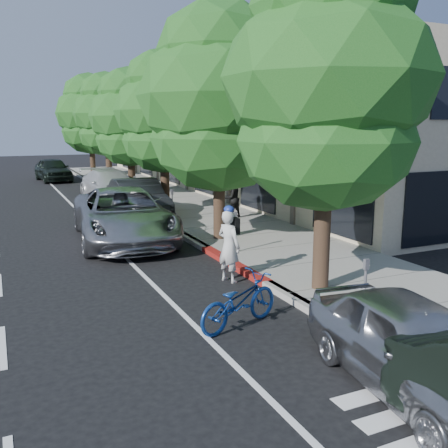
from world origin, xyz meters
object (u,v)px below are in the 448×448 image
street_tree_3 (130,118)px  dark_suv_far (53,169)px  street_tree_2 (163,113)px  dark_sedan (138,199)px  street_tree_0 (328,84)px  pedestrian (232,198)px  silver_suv (123,215)px  near_car_a (414,347)px  street_tree_5 (90,115)px  bicycle (239,301)px  cyclist (229,246)px  street_tree_4 (107,115)px  white_pickup (111,186)px  street_tree_1 (219,100)px

street_tree_3 → dark_suv_far: bearing=106.1°
street_tree_2 → dark_sedan: size_ratio=1.40×
street_tree_0 → pedestrian: (2.08, 9.32, -3.96)m
street_tree_3 → silver_suv: 11.46m
street_tree_2 → dark_suv_far: size_ratio=1.48×
silver_suv → street_tree_0: bearing=-62.9°
near_car_a → street_tree_5: bearing=95.1°
street_tree_2 → bicycle: 13.87m
street_tree_3 → bicycle: size_ratio=3.46×
cyclist → street_tree_4: bearing=-26.4°
pedestrian → street_tree_3: bearing=-90.6°
white_pickup → near_car_a: bearing=-94.0°
street_tree_0 → cyclist: size_ratio=4.21×
dark_sedan → dark_suv_far: 17.30m
street_tree_0 → street_tree_3: size_ratio=1.12×
street_tree_5 → silver_suv: 23.03m
street_tree_1 → pedestrian: size_ratio=4.81×
street_tree_2 → street_tree_3: size_ratio=1.02×
street_tree_1 → white_pickup: size_ratio=1.40×
bicycle → dark_sedan: dark_sedan is taller
street_tree_0 → street_tree_1: bearing=90.0°
street_tree_3 → near_car_a: size_ratio=1.65×
street_tree_2 → street_tree_4: 12.00m
street_tree_4 → dark_sedan: size_ratio=1.43×
street_tree_0 → dark_suv_far: 29.17m
street_tree_2 → white_pickup: size_ratio=1.27×
street_tree_2 → street_tree_1: bearing=-90.0°
dark_sedan → street_tree_0: bearing=-81.3°
street_tree_4 → dark_suv_far: street_tree_4 is taller
street_tree_1 → street_tree_0: bearing=-90.0°
street_tree_2 → street_tree_3: (0.00, 6.00, -0.15)m
street_tree_1 → cyclist: (-1.60, -4.19, -3.91)m
white_pickup → bicycle: bearing=-98.1°
silver_suv → white_pickup: size_ratio=1.16×
bicycle → silver_suv: size_ratio=0.31×
street_tree_4 → white_pickup: street_tree_4 is taller
bicycle → near_car_a: (1.30, -3.35, 0.19)m
bicycle → dark_sedan: (1.30, 12.50, 0.32)m
cyclist → pedestrian: (3.68, 7.51, 0.04)m
street_tree_5 → dark_suv_far: 5.19m
silver_suv → near_car_a: (1.60, -11.85, -0.19)m
street_tree_0 → cyclist: (-1.60, 1.81, -3.99)m
bicycle → pedestrian: size_ratio=1.23×
street_tree_0 → street_tree_3: 18.01m
cyclist → street_tree_1: bearing=-43.2°
near_car_a → white_pickup: bearing=97.4°
near_car_a → pedestrian: 14.11m
dark_sedan → near_car_a: (-0.00, -15.85, -0.12)m
near_car_a → street_tree_3: bearing=93.8°
street_tree_2 → cyclist: (-1.60, -10.19, -3.59)m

